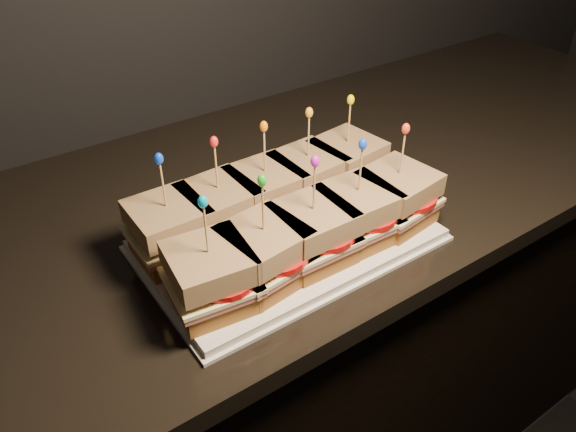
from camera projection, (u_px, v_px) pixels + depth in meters
cabinet at (182, 406)px, 1.16m from camera, size 2.54×0.65×0.84m
granite_slab at (152, 240)px, 0.91m from camera, size 2.58×0.69×0.03m
platter at (288, 240)px, 0.87m from camera, size 0.43×0.26×0.02m
platter_rim at (288, 243)px, 0.87m from camera, size 0.44×0.28×0.01m
sandwich_0_bread_bot at (172, 246)px, 0.82m from camera, size 0.10×0.10×0.03m
sandwich_0_ham at (171, 236)px, 0.81m from camera, size 0.11×0.11×0.01m
sandwich_0_cheese at (170, 233)px, 0.80m from camera, size 0.11×0.11×0.01m
sandwich_0_tomato at (179, 228)px, 0.80m from camera, size 0.10×0.10×0.01m
sandwich_0_bread_top at (168, 216)px, 0.79m from camera, size 0.10×0.10×0.03m
sandwich_0_pick at (163, 188)px, 0.76m from camera, size 0.00×0.00×0.09m
sandwich_0_frill at (159, 159)px, 0.73m from camera, size 0.01×0.01×0.02m
sandwich_1_bread_bot at (221, 227)px, 0.86m from camera, size 0.10×0.10×0.03m
sandwich_1_ham at (220, 218)px, 0.85m from camera, size 0.11×0.11×0.01m
sandwich_1_cheese at (220, 214)px, 0.84m from camera, size 0.12×0.11×0.01m
sandwich_1_tomato at (229, 209)px, 0.84m from camera, size 0.10×0.10×0.01m
sandwich_1_bread_top at (219, 198)px, 0.82m from camera, size 0.11×0.11×0.03m
sandwich_1_pick at (216, 170)px, 0.80m from camera, size 0.00×0.00×0.09m
sandwich_1_frill at (214, 142)px, 0.77m from camera, size 0.01×0.01×0.02m
sandwich_2_bread_bot at (266, 209)px, 0.89m from camera, size 0.10×0.10×0.03m
sandwich_2_ham at (266, 200)px, 0.88m from camera, size 0.11×0.11×0.01m
sandwich_2_cheese at (266, 197)px, 0.88m from camera, size 0.11×0.11×0.01m
sandwich_2_tomato at (274, 192)px, 0.88m from camera, size 0.10×0.10×0.01m
sandwich_2_bread_top at (265, 181)px, 0.86m from camera, size 0.10×0.10×0.03m
sandwich_2_pick at (265, 154)px, 0.83m from camera, size 0.00×0.00×0.09m
sandwich_2_frill at (264, 126)px, 0.81m from camera, size 0.01×0.01×0.02m
sandwich_3_bread_bot at (307, 193)px, 0.93m from camera, size 0.11×0.11×0.03m
sandwich_3_ham at (307, 184)px, 0.92m from camera, size 0.12×0.11×0.01m
sandwich_3_cheese at (308, 181)px, 0.92m from camera, size 0.12×0.11×0.01m
sandwich_3_tomato at (316, 176)px, 0.91m from camera, size 0.10×0.10×0.01m
sandwich_3_bread_top at (308, 165)px, 0.90m from camera, size 0.11×0.11×0.03m
sandwich_3_pick at (309, 139)px, 0.87m from camera, size 0.00×0.00×0.09m
sandwich_3_frill at (309, 112)px, 0.85m from camera, size 0.01×0.01×0.02m
sandwich_4_bread_bot at (345, 179)px, 0.97m from camera, size 0.11×0.11×0.03m
sandwich_4_ham at (346, 170)px, 0.96m from camera, size 0.12×0.12×0.01m
sandwich_4_cheese at (346, 166)px, 0.95m from camera, size 0.12×0.12×0.01m
sandwich_4_tomato at (354, 162)px, 0.95m from camera, size 0.10×0.10×0.01m
sandwich_4_bread_top at (347, 151)px, 0.94m from camera, size 0.11×0.11×0.03m
sandwich_4_pick at (349, 126)px, 0.91m from camera, size 0.00×0.00×0.09m
sandwich_4_frill at (351, 100)px, 0.88m from camera, size 0.01×0.01×0.02m
sandwich_5_bread_bot at (213, 294)px, 0.74m from camera, size 0.11×0.11×0.03m
sandwich_5_ham at (212, 284)px, 0.73m from camera, size 0.12×0.12×0.01m
sandwich_5_cheese at (211, 280)px, 0.72m from camera, size 0.12×0.12×0.01m
sandwich_5_tomato at (221, 274)px, 0.72m from camera, size 0.10×0.10×0.01m
sandwich_5_bread_top at (209, 262)px, 0.70m from camera, size 0.11×0.11×0.03m
sandwich_5_pick at (206, 233)px, 0.68m from camera, size 0.00×0.00×0.09m
sandwich_5_frill at (203, 202)px, 0.65m from camera, size 0.01×0.01×0.02m
sandwich_6_bread_bot at (265, 270)px, 0.77m from camera, size 0.11×0.11×0.03m
sandwich_6_ham at (265, 261)px, 0.76m from camera, size 0.12×0.12×0.01m
sandwich_6_cheese at (264, 257)px, 0.76m from camera, size 0.12×0.12×0.01m
sandwich_6_tomato at (274, 251)px, 0.76m from camera, size 0.10×0.10×0.01m
sandwich_6_bread_top at (264, 240)px, 0.74m from camera, size 0.11×0.11×0.03m
sandwich_6_pick at (263, 210)px, 0.71m from camera, size 0.00×0.00×0.09m
sandwich_6_frill at (262, 181)px, 0.69m from camera, size 0.01×0.01×0.02m
sandwich_7_bread_bot at (312, 249)px, 0.81m from camera, size 0.10×0.10×0.03m
sandwich_7_ham at (312, 240)px, 0.80m from camera, size 0.11×0.11×0.01m
sandwich_7_cheese at (313, 236)px, 0.80m from camera, size 0.11×0.11×0.01m
sandwich_7_tomato at (322, 231)px, 0.79m from camera, size 0.10×0.10×0.01m
sandwich_7_bread_top at (313, 219)px, 0.78m from camera, size 0.10×0.10×0.03m
sandwich_7_pick at (314, 191)px, 0.75m from camera, size 0.00×0.00×0.09m
sandwich_7_frill at (315, 161)px, 0.73m from camera, size 0.01×0.01×0.02m
sandwich_8_bread_bot at (355, 230)px, 0.85m from camera, size 0.10×0.10×0.03m
sandwich_8_ham at (356, 220)px, 0.84m from camera, size 0.11×0.11×0.01m
sandwich_8_cheese at (356, 217)px, 0.83m from camera, size 0.11×0.11×0.01m
sandwich_8_tomato at (365, 212)px, 0.83m from camera, size 0.10×0.10×0.01m
sandwich_8_bread_top at (358, 200)px, 0.82m from camera, size 0.10×0.10×0.03m
sandwich_8_pick at (360, 173)px, 0.79m from camera, size 0.00×0.00×0.09m
sandwich_8_frill at (363, 144)px, 0.76m from camera, size 0.01×0.01×0.02m
sandwich_9_bread_bot at (395, 212)px, 0.89m from camera, size 0.11×0.11×0.03m
sandwich_9_ham at (396, 203)px, 0.88m from camera, size 0.12×0.12×0.01m
sandwich_9_cheese at (396, 199)px, 0.87m from camera, size 0.12×0.12×0.01m
sandwich_9_tomato at (405, 194)px, 0.87m from camera, size 0.10×0.10×0.01m
sandwich_9_bread_top at (398, 183)px, 0.86m from camera, size 0.11×0.11×0.03m
sandwich_9_pick at (402, 156)px, 0.83m from camera, size 0.00×0.00×0.09m
sandwich_9_frill at (406, 129)px, 0.80m from camera, size 0.01×0.01×0.02m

